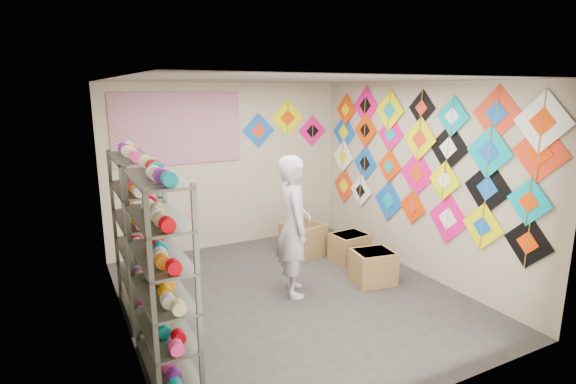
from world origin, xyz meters
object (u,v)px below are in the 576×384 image
shopkeeper (294,226)px  carton_b (350,247)px  carton_a (373,267)px  shelf_rack_front (162,277)px  carton_c (303,239)px  shelf_rack_back (137,236)px

shopkeeper → carton_b: size_ratio=3.42×
carton_a → shopkeeper: bearing=178.1°
shelf_rack_front → shopkeeper: shelf_rack_front is taller
shopkeeper → carton_c: 1.54m
shelf_rack_front → carton_a: shelf_rack_front is taller
shopkeeper → carton_b: shopkeeper is taller
shelf_rack_back → shopkeeper: bearing=-11.6°
carton_b → carton_a: bearing=-107.3°
shelf_rack_front → carton_a: 3.12m
carton_a → carton_b: size_ratio=1.02×
carton_c → carton_a: bearing=-90.2°
shopkeeper → shelf_rack_back: bearing=96.1°
carton_a → carton_c: 1.41m
shelf_rack_front → carton_c: shelf_rack_front is taller
carton_a → carton_c: carton_c is taller
shopkeeper → shelf_rack_front: bearing=134.2°
shelf_rack_front → shelf_rack_back: bearing=90.0°
shelf_rack_front → carton_c: 3.42m
shelf_rack_front → carton_b: size_ratio=3.58×
shopkeeper → carton_b: 1.57m
shopkeeper → carton_a: shopkeeper is taller
shelf_rack_front → shelf_rack_back: (0.00, 1.30, 0.00)m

